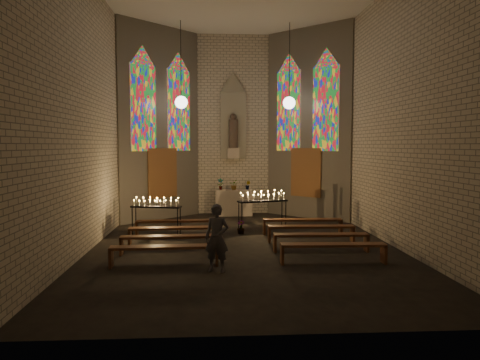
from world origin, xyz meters
name	(u,v)px	position (x,y,z in m)	size (l,w,h in m)	color
floor	(243,245)	(0.00, 0.00, 0.00)	(12.00, 12.00, 0.00)	black
room	(237,115)	(0.00, 3.37, 3.72)	(8.22, 12.43, 7.00)	beige
altar	(234,202)	(0.00, 5.45, 0.50)	(1.40, 0.60, 1.00)	#BEAE9B
flower_vase_left	(220,184)	(-0.51, 5.47, 1.22)	(0.23, 0.16, 0.44)	#4C723F
flower_vase_center	(234,185)	(0.01, 5.36, 1.19)	(0.35, 0.30, 0.39)	#4C723F
flower_vase_right	(248,185)	(0.54, 5.45, 1.17)	(0.19, 0.15, 0.34)	#4C723F
aisle_flower_pot	(241,227)	(0.03, 1.66, 0.20)	(0.23, 0.23, 0.41)	#4C723F
votive_stand_left	(156,204)	(-2.52, 1.60, 0.95)	(1.55, 0.69, 1.11)	black
votive_stand_right	(262,198)	(0.77, 2.34, 1.01)	(1.65, 0.81, 1.18)	black
pew_left_0	(176,223)	(-1.92, 1.55, 0.38)	(2.42, 0.42, 0.46)	#522B17
pew_right_0	(303,222)	(1.92, 1.55, 0.38)	(2.42, 0.42, 0.46)	#522B17
pew_left_1	(173,230)	(-1.92, 0.35, 0.38)	(2.42, 0.42, 0.46)	#522B17
pew_right_1	(311,229)	(1.92, 0.35, 0.38)	(2.42, 0.42, 0.46)	#522B17
pew_left_2	(169,239)	(-1.92, -0.85, 0.38)	(2.42, 0.42, 0.46)	#522B17
pew_right_2	(321,237)	(1.92, -0.85, 0.38)	(2.42, 0.42, 0.46)	#522B17
pew_left_3	(164,250)	(-1.92, -2.05, 0.38)	(2.42, 0.42, 0.46)	#522B17
pew_right_3	(333,247)	(1.92, -2.05, 0.38)	(2.42, 0.42, 0.46)	#522B17
visitor	(217,238)	(-0.75, -2.57, 0.73)	(0.53, 0.35, 1.45)	#4A4953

